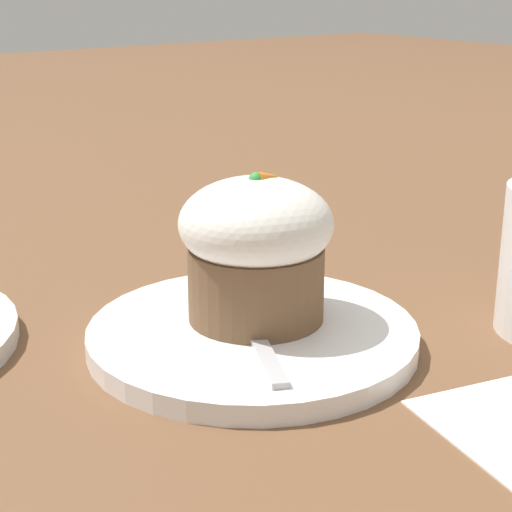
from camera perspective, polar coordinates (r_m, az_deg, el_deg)
name	(u,v)px	position (r m, az deg, el deg)	size (l,w,h in m)	color
ground_plane	(253,345)	(0.55, -0.23, -5.96)	(4.00, 4.00, 0.00)	brown
dessert_plate	(253,335)	(0.55, -0.23, -5.32)	(0.21, 0.21, 0.01)	white
carrot_cake	(256,247)	(0.54, 0.00, 0.59)	(0.10, 0.10, 0.10)	brown
spoon	(253,329)	(0.53, -0.18, -4.88)	(0.07, 0.11, 0.01)	#B7B7BC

